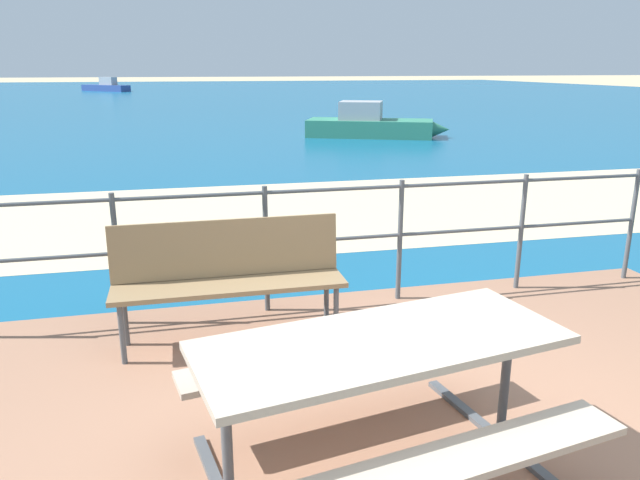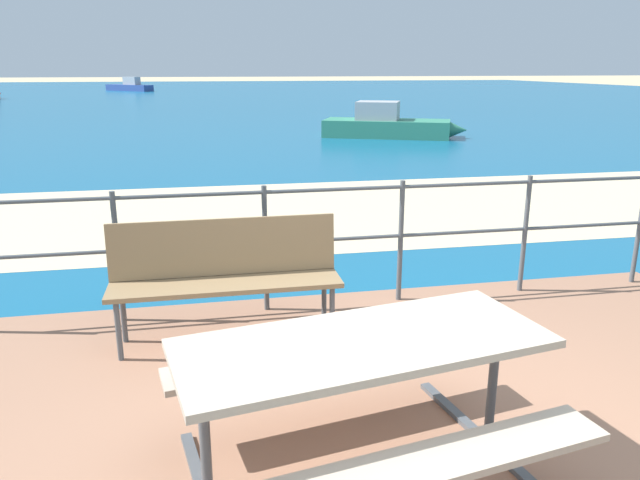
% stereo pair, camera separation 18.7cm
% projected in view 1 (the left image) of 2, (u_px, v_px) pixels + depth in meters
% --- Properties ---
extents(patio_paving, '(6.40, 5.20, 0.06)m').
position_uv_depth(patio_paving, '(449.00, 478.00, 3.10)').
color(patio_paving, '#996B51').
rests_on(patio_paving, ground).
extents(sea_water, '(90.00, 90.00, 0.01)m').
position_uv_depth(sea_water, '(193.00, 98.00, 40.49)').
color(sea_water, '#145B84').
rests_on(sea_water, ground).
extents(beach_strip, '(54.03, 4.73, 0.01)m').
position_uv_depth(beach_strip, '(270.00, 213.00, 8.80)').
color(beach_strip, beige).
rests_on(beach_strip, ground).
extents(picnic_table, '(1.98, 1.62, 0.77)m').
position_uv_depth(picnic_table, '(381.00, 374.00, 2.90)').
color(picnic_table, tan).
rests_on(picnic_table, patio_paving).
extents(park_bench, '(1.70, 0.42, 0.91)m').
position_uv_depth(park_bench, '(228.00, 270.00, 4.47)').
color(park_bench, '#8C704C').
rests_on(park_bench, patio_paving).
extents(railing_fence, '(5.94, 0.04, 1.08)m').
position_uv_depth(railing_fence, '(335.00, 230.00, 5.10)').
color(railing_fence, '#4C5156').
rests_on(railing_fence, patio_paving).
extents(boat_mid, '(4.37, 4.30, 1.16)m').
position_uv_depth(boat_mid, '(105.00, 87.00, 50.67)').
color(boat_mid, '#2D478C').
rests_on(boat_mid, sea_water).
extents(boat_far, '(4.23, 2.72, 1.04)m').
position_uv_depth(boat_far, '(370.00, 125.00, 18.08)').
color(boat_far, '#338466').
rests_on(boat_far, sea_water).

